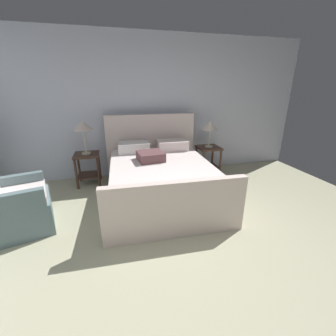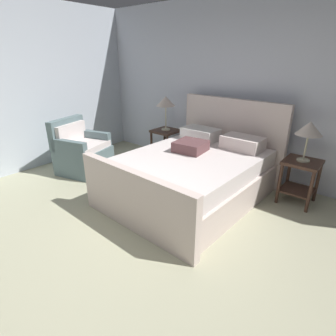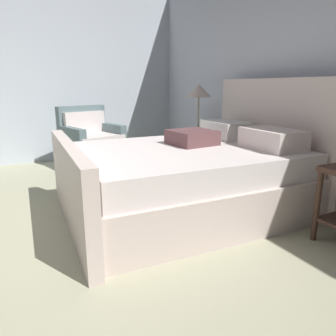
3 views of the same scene
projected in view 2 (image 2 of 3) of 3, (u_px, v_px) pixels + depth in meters
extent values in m
cube|color=#ADAB8B|center=(113.00, 269.00, 2.56)|extent=(6.08, 5.73, 0.02)
cube|color=silver|center=(256.00, 91.00, 4.12)|extent=(6.20, 0.12, 2.71)
cube|color=beige|center=(191.00, 184.00, 3.78)|extent=(1.69, 2.05, 0.40)
cube|color=beige|center=(231.00, 139.00, 4.34)|extent=(1.75, 0.16, 1.26)
cube|color=beige|center=(134.00, 201.00, 3.00)|extent=(1.75, 0.16, 0.74)
cube|color=silver|center=(191.00, 163.00, 3.66)|extent=(1.61, 1.98, 0.22)
cube|color=silver|center=(200.00, 134.00, 4.31)|extent=(0.57, 0.38, 0.18)
cube|color=silver|center=(243.00, 143.00, 3.86)|extent=(0.57, 0.38, 0.18)
cube|color=brown|center=(191.00, 146.00, 3.78)|extent=(0.44, 0.44, 0.14)
cube|color=#3E271D|center=(303.00, 162.00, 3.51)|extent=(0.44, 0.44, 0.04)
cube|color=#3E271D|center=(297.00, 190.00, 3.66)|extent=(0.40, 0.40, 0.02)
cylinder|color=#3E271D|center=(279.00, 184.00, 3.60)|extent=(0.04, 0.04, 0.56)
cylinder|color=#3E271D|center=(310.00, 192.00, 3.38)|extent=(0.04, 0.04, 0.56)
cylinder|color=#3E271D|center=(288.00, 175.00, 3.87)|extent=(0.04, 0.04, 0.56)
cylinder|color=#3E271D|center=(317.00, 182.00, 3.65)|extent=(0.04, 0.04, 0.56)
cylinder|color=#B7B293|center=(303.00, 160.00, 3.50)|extent=(0.16, 0.16, 0.02)
cylinder|color=#B7B293|center=(306.00, 147.00, 3.43)|extent=(0.02, 0.02, 0.33)
cone|color=beige|center=(310.00, 128.00, 3.34)|extent=(0.32, 0.32, 0.17)
cube|color=#3E271D|center=(166.00, 131.00, 4.97)|extent=(0.44, 0.44, 0.04)
cube|color=#3E271D|center=(166.00, 152.00, 5.12)|extent=(0.40, 0.40, 0.02)
cylinder|color=#3E271D|center=(152.00, 147.00, 5.06)|extent=(0.04, 0.04, 0.56)
cylinder|color=#3E271D|center=(167.00, 151.00, 4.84)|extent=(0.04, 0.04, 0.56)
cylinder|color=#3E271D|center=(165.00, 142.00, 5.33)|extent=(0.04, 0.04, 0.56)
cylinder|color=#3E271D|center=(180.00, 146.00, 5.11)|extent=(0.04, 0.04, 0.56)
cylinder|color=#B7B293|center=(166.00, 129.00, 4.96)|extent=(0.16, 0.16, 0.02)
cylinder|color=#B7B293|center=(166.00, 118.00, 4.87)|extent=(0.02, 0.02, 0.41)
cone|color=beige|center=(166.00, 101.00, 4.76)|extent=(0.34, 0.34, 0.17)
cube|color=slate|center=(85.00, 160.00, 4.62)|extent=(0.88, 0.88, 0.42)
cube|color=silver|center=(83.00, 146.00, 4.52)|extent=(0.81, 0.81, 0.10)
cube|color=slate|center=(67.00, 132.00, 4.57)|extent=(0.31, 0.73, 0.48)
cube|color=silver|center=(71.00, 134.00, 4.54)|extent=(0.26, 0.62, 0.36)
cube|color=slate|center=(69.00, 147.00, 4.24)|extent=(0.65, 0.27, 0.22)
cube|color=slate|center=(94.00, 137.00, 4.76)|extent=(0.65, 0.27, 0.22)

